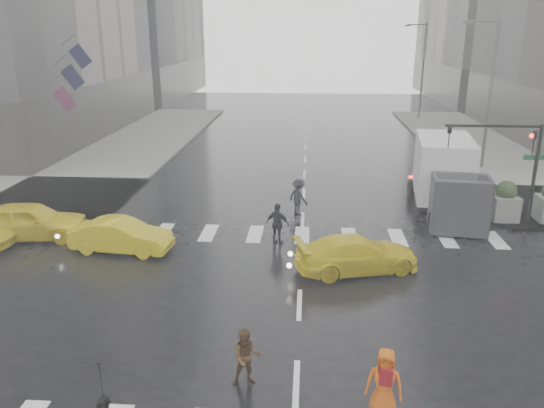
# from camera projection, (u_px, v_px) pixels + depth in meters

# --- Properties ---
(ground) EXTENTS (120.00, 120.00, 0.00)m
(ground) POSITION_uv_depth(u_px,v_px,m) (299.00, 305.00, 16.73)
(ground) COLOR black
(ground) RESTS_ON ground
(sidewalk_nw) EXTENTS (35.00, 35.00, 0.15)m
(sidewalk_nw) POSITION_uv_depth(u_px,v_px,m) (6.00, 162.00, 34.57)
(sidewalk_nw) COLOR slate
(sidewalk_nw) RESTS_ON ground
(road_markings) EXTENTS (18.00, 48.00, 0.01)m
(road_markings) POSITION_uv_depth(u_px,v_px,m) (299.00, 304.00, 16.73)
(road_markings) COLOR silver
(road_markings) RESTS_ON ground
(traffic_signal_pole) EXTENTS (4.45, 0.42, 4.50)m
(traffic_signal_pole) POSITION_uv_depth(u_px,v_px,m) (514.00, 154.00, 22.74)
(traffic_signal_pole) COLOR black
(traffic_signal_pole) RESTS_ON ground
(street_lamp_near) EXTENTS (2.15, 0.22, 9.00)m
(street_lamp_near) POSITION_uv_depth(u_px,v_px,m) (489.00, 89.00, 31.56)
(street_lamp_near) COLOR #59595B
(street_lamp_near) RESTS_ON ground
(street_lamp_far) EXTENTS (2.15, 0.22, 9.00)m
(street_lamp_far) POSITION_uv_depth(u_px,v_px,m) (422.00, 67.00, 50.52)
(street_lamp_far) COLOR #59595B
(street_lamp_far) RESTS_ON ground
(planter_west) EXTENTS (1.10, 1.10, 1.80)m
(planter_west) POSITION_uv_depth(u_px,v_px,m) (459.00, 201.00, 23.75)
(planter_west) COLOR slate
(planter_west) RESTS_ON ground
(planter_mid) EXTENTS (1.10, 1.10, 1.80)m
(planter_mid) POSITION_uv_depth(u_px,v_px,m) (505.00, 202.00, 23.62)
(planter_mid) COLOR slate
(planter_mid) RESTS_ON ground
(flag_cluster) EXTENTS (2.87, 3.06, 4.69)m
(flag_cluster) POSITION_uv_depth(u_px,v_px,m) (68.00, 74.00, 33.50)
(flag_cluster) COLOR #59595B
(flag_cluster) RESTS_ON ground
(pedestrian_black) EXTENTS (1.14, 1.15, 2.43)m
(pedestrian_black) POSITION_uv_depth(u_px,v_px,m) (103.00, 398.00, 10.02)
(pedestrian_black) COLOR black
(pedestrian_black) RESTS_ON ground
(pedestrian_brown) EXTENTS (0.81, 0.69, 1.47)m
(pedestrian_brown) POSITION_uv_depth(u_px,v_px,m) (247.00, 357.00, 12.79)
(pedestrian_brown) COLOR #462E19
(pedestrian_brown) RESTS_ON ground
(pedestrian_orange) EXTENTS (0.92, 0.70, 1.68)m
(pedestrian_orange) POSITION_uv_depth(u_px,v_px,m) (384.00, 383.00, 11.66)
(pedestrian_orange) COLOR #CA520E
(pedestrian_orange) RESTS_ON ground
(pedestrian_far_a) EXTENTS (1.16, 0.95, 1.71)m
(pedestrian_far_a) POSITION_uv_depth(u_px,v_px,m) (278.00, 224.00, 21.27)
(pedestrian_far_a) COLOR black
(pedestrian_far_a) RESTS_ON ground
(pedestrian_far_b) EXTENTS (1.23, 1.21, 1.72)m
(pedestrian_far_b) POSITION_uv_depth(u_px,v_px,m) (298.00, 197.00, 24.72)
(pedestrian_far_b) COLOR black
(pedestrian_far_b) RESTS_ON ground
(taxi_front) EXTENTS (4.72, 2.40, 1.54)m
(taxi_front) POSITION_uv_depth(u_px,v_px,m) (30.00, 221.00, 21.87)
(taxi_front) COLOR yellow
(taxi_front) RESTS_ON ground
(taxi_mid) EXTENTS (4.03, 1.76, 1.29)m
(taxi_mid) POSITION_uv_depth(u_px,v_px,m) (121.00, 236.00, 20.61)
(taxi_mid) COLOR yellow
(taxi_mid) RESTS_ON ground
(taxi_rear) EXTENTS (4.26, 2.80, 1.29)m
(taxi_rear) POSITION_uv_depth(u_px,v_px,m) (357.00, 254.00, 18.94)
(taxi_rear) COLOR yellow
(taxi_rear) RESTS_ON ground
(box_truck) EXTENTS (2.43, 6.49, 3.45)m
(box_truck) POSITION_uv_depth(u_px,v_px,m) (447.00, 176.00, 24.48)
(box_truck) COLOR silver
(box_truck) RESTS_ON ground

